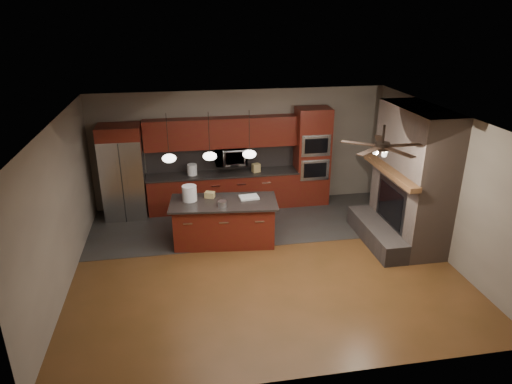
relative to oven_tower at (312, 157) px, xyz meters
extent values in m
plane|color=brown|center=(-1.70, -2.69, -1.19)|extent=(7.00, 7.00, 0.00)
cube|color=white|center=(-1.70, -2.69, 1.61)|extent=(7.00, 6.00, 0.02)
cube|color=gray|center=(-1.70, 0.31, 0.21)|extent=(7.00, 0.02, 2.80)
cube|color=gray|center=(1.80, -2.69, 0.21)|extent=(0.02, 6.00, 2.80)
cube|color=gray|center=(-5.20, -2.69, 0.21)|extent=(0.02, 6.00, 2.80)
cube|color=#2D2B28|center=(-1.70, -0.89, -1.19)|extent=(7.00, 2.40, 0.01)
cube|color=#776155|center=(1.40, -2.29, 0.21)|extent=(0.80, 2.00, 2.80)
cube|color=#473D3A|center=(0.75, -2.29, -0.99)|extent=(0.50, 2.00, 0.40)
cube|color=#2D2D30|center=(1.02, -2.29, -0.37)|extent=(0.05, 1.20, 0.95)
cube|color=black|center=(1.00, -2.29, -0.37)|extent=(0.02, 1.00, 0.75)
cube|color=brown|center=(0.90, -2.29, 0.36)|extent=(0.22, 2.10, 0.10)
cube|color=#56120F|center=(-2.18, 0.01, -0.76)|extent=(3.55, 0.60, 0.86)
cube|color=black|center=(-2.18, 0.01, -0.31)|extent=(3.59, 0.64, 0.04)
cube|color=black|center=(-2.18, 0.29, 0.01)|extent=(3.55, 0.03, 0.60)
cube|color=#56120F|center=(-2.18, 0.13, 0.66)|extent=(3.55, 0.35, 0.70)
cube|color=#56120F|center=(0.00, 0.01, 0.00)|extent=(0.80, 0.60, 2.38)
cube|color=silver|center=(0.00, -0.30, -0.24)|extent=(0.70, 0.03, 0.52)
cube|color=black|center=(0.00, -0.32, -0.24)|extent=(0.55, 0.02, 0.35)
cube|color=silver|center=(0.00, -0.30, 0.36)|extent=(0.70, 0.03, 0.52)
cube|color=black|center=(0.00, -0.32, 0.36)|extent=(0.55, 0.02, 0.35)
imported|color=silver|center=(-1.98, 0.06, 0.11)|extent=(0.73, 0.41, 0.50)
cube|color=silver|center=(-4.45, -0.07, -0.26)|extent=(0.93, 0.72, 1.87)
cube|color=#2D2D30|center=(-4.45, -0.44, -0.26)|extent=(0.02, 0.02, 1.85)
cube|color=silver|center=(-4.55, -0.45, -0.20)|extent=(0.03, 0.03, 0.93)
cube|color=silver|center=(-4.35, -0.45, -0.20)|extent=(0.03, 0.03, 0.93)
cube|color=#56120F|center=(-4.45, -0.08, 0.83)|extent=(0.93, 0.72, 0.30)
cube|color=#56120F|center=(-2.35, -1.75, -0.75)|extent=(2.07, 1.03, 0.88)
cube|color=black|center=(-2.35, -1.75, -0.29)|extent=(2.24, 1.19, 0.04)
cylinder|color=silver|center=(-3.01, -1.58, -0.11)|extent=(0.30, 0.30, 0.32)
cylinder|color=#B6B6BB|center=(-2.39, -2.00, -0.21)|extent=(0.19, 0.19, 0.12)
cube|color=silver|center=(-1.81, -1.67, -0.25)|extent=(0.40, 0.30, 0.04)
cube|color=tan|center=(-2.60, -1.50, -0.21)|extent=(0.23, 0.20, 0.12)
cylinder|color=white|center=(-2.89, 0.01, -0.16)|extent=(0.30, 0.30, 0.26)
cube|color=tan|center=(-1.38, -0.04, -0.19)|extent=(0.21, 0.19, 0.20)
cylinder|color=black|center=(-3.35, -1.99, 1.22)|extent=(0.01, 0.01, 0.78)
ellipsoid|color=white|center=(-3.35, -1.99, 0.77)|extent=(0.26, 0.26, 0.16)
cylinder|color=black|center=(-2.60, -1.99, 1.22)|extent=(0.01, 0.01, 0.78)
ellipsoid|color=white|center=(-2.60, -1.99, 0.77)|extent=(0.26, 0.26, 0.16)
cylinder|color=black|center=(-1.85, -1.99, 1.22)|extent=(0.01, 0.01, 0.78)
ellipsoid|color=white|center=(-1.85, -1.99, 0.77)|extent=(0.26, 0.26, 0.16)
cylinder|color=black|center=(0.10, -3.49, 1.46)|extent=(0.04, 0.04, 0.30)
cylinder|color=black|center=(0.10, -3.49, 1.26)|extent=(0.24, 0.24, 0.12)
cube|color=black|center=(0.48, -3.49, 1.26)|extent=(0.60, 0.12, 0.01)
cube|color=black|center=(0.22, -3.13, 1.26)|extent=(0.30, 0.61, 0.01)
cube|color=black|center=(-0.21, -3.27, 1.26)|extent=(0.56, 0.45, 0.01)
cube|color=black|center=(-0.21, -3.72, 1.26)|extent=(0.56, 0.45, 0.01)
cube|color=black|center=(0.22, -3.85, 1.26)|extent=(0.30, 0.61, 0.01)
camera|label=1|loc=(-3.15, -10.17, 3.34)|focal=32.00mm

